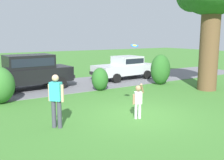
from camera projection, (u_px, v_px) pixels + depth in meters
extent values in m
plane|color=#3D752D|center=(139.00, 115.00, 9.61)|extent=(80.00, 80.00, 0.00)
cube|color=slate|center=(69.00, 85.00, 15.31)|extent=(28.00, 4.40, 0.02)
cylinder|color=brown|center=(209.00, 49.00, 13.71)|extent=(1.01, 1.01, 4.43)
ellipsoid|color=#286023|center=(100.00, 79.00, 13.83)|extent=(0.91, 0.88, 1.24)
ellipsoid|color=#286023|center=(102.00, 85.00, 14.11)|extent=(0.60, 0.60, 0.54)
ellipsoid|color=#286023|center=(160.00, 69.00, 15.52)|extent=(1.24, 1.11, 1.83)
cube|color=silver|center=(124.00, 69.00, 17.46)|extent=(4.31, 2.11, 0.64)
cube|color=silver|center=(127.00, 60.00, 17.53)|extent=(1.78, 1.72, 0.56)
cube|color=black|center=(127.00, 60.00, 17.53)|extent=(1.65, 1.74, 0.34)
cylinder|color=black|center=(117.00, 78.00, 16.02)|extent=(0.61, 0.26, 0.60)
cylinder|color=black|center=(100.00, 75.00, 17.52)|extent=(0.61, 0.26, 0.60)
cylinder|color=black|center=(147.00, 75.00, 17.52)|extent=(0.61, 0.26, 0.60)
cylinder|color=black|center=(129.00, 72.00, 19.02)|extent=(0.61, 0.26, 0.60)
cube|color=black|center=(97.00, 74.00, 16.25)|extent=(0.23, 1.75, 0.20)
cube|color=black|center=(146.00, 69.00, 18.71)|extent=(0.23, 1.75, 0.20)
cube|color=black|center=(30.00, 75.00, 14.06)|extent=(4.61, 2.14, 0.80)
cube|color=black|center=(29.00, 61.00, 13.93)|extent=(2.58, 1.78, 0.72)
cube|color=black|center=(29.00, 61.00, 13.93)|extent=(2.38, 1.79, 0.43)
cylinder|color=black|center=(8.00, 89.00, 12.58)|extent=(0.69, 0.27, 0.68)
cylinder|color=black|center=(61.00, 83.00, 14.19)|extent=(0.69, 0.27, 0.68)
cylinder|color=black|center=(48.00, 79.00, 15.69)|extent=(0.69, 0.27, 0.68)
cube|color=black|center=(68.00, 75.00, 15.41)|extent=(0.24, 1.75, 0.20)
cylinder|color=white|center=(136.00, 111.00, 9.12)|extent=(0.10, 0.10, 0.55)
cylinder|color=white|center=(140.00, 111.00, 9.14)|extent=(0.10, 0.10, 0.55)
cube|color=white|center=(138.00, 98.00, 9.04)|extent=(0.30, 0.24, 0.44)
sphere|color=#A37556|center=(138.00, 88.00, 8.99)|extent=(0.20, 0.20, 0.20)
cylinder|color=#A37556|center=(142.00, 88.00, 9.07)|extent=(0.25, 0.20, 0.39)
cylinder|color=#A37556|center=(134.00, 99.00, 9.02)|extent=(0.07, 0.07, 0.36)
cylinder|color=#337FDB|center=(135.00, 46.00, 9.17)|extent=(0.29, 0.28, 0.13)
cylinder|color=yellow|center=(135.00, 46.00, 9.16)|extent=(0.16, 0.16, 0.08)
cylinder|color=#3F3F4C|center=(60.00, 114.00, 8.17)|extent=(0.14, 0.14, 0.90)
cylinder|color=#3F3F4C|center=(54.00, 114.00, 8.22)|extent=(0.14, 0.14, 0.90)
cube|color=#33B2B2|center=(56.00, 91.00, 8.07)|extent=(0.41, 0.41, 0.60)
sphere|color=tan|center=(55.00, 78.00, 8.00)|extent=(0.22, 0.22, 0.22)
cylinder|color=tan|center=(62.00, 93.00, 8.03)|extent=(0.09, 0.09, 0.55)
cylinder|color=tan|center=(50.00, 93.00, 8.13)|extent=(0.09, 0.09, 0.55)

